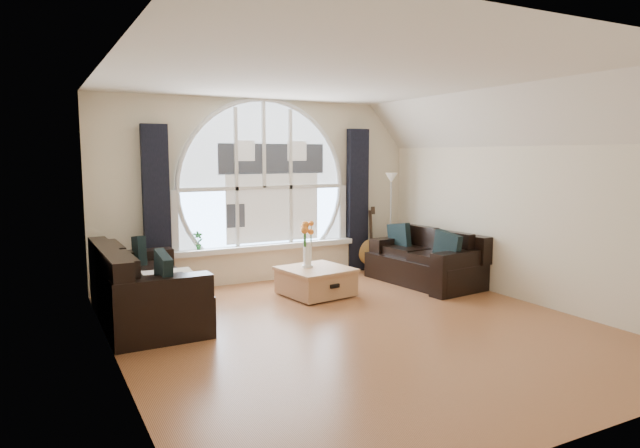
{
  "coord_description": "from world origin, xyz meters",
  "views": [
    {
      "loc": [
        -3.14,
        -5.06,
        1.89
      ],
      "look_at": [
        0.0,
        0.9,
        1.05
      ],
      "focal_mm": 31.27,
      "sensor_mm": 36.0,
      "label": 1
    }
  ],
  "objects_px": {
    "sofa_right": "(424,257)",
    "vase_flowers": "(307,239)",
    "potted_plant": "(198,240)",
    "floor_lamp": "(391,222)",
    "sofa_left": "(147,287)",
    "coffee_chest": "(316,280)",
    "guitar": "(369,238)"
  },
  "relations": [
    {
      "from": "sofa_right",
      "to": "vase_flowers",
      "type": "distance_m",
      "value": 1.87
    },
    {
      "from": "potted_plant",
      "to": "floor_lamp",
      "type": "bearing_deg",
      "value": -4.97
    },
    {
      "from": "sofa_left",
      "to": "vase_flowers",
      "type": "distance_m",
      "value": 2.21
    },
    {
      "from": "coffee_chest",
      "to": "potted_plant",
      "type": "distance_m",
      "value": 1.79
    },
    {
      "from": "floor_lamp",
      "to": "guitar",
      "type": "bearing_deg",
      "value": 154.18
    },
    {
      "from": "sofa_left",
      "to": "guitar",
      "type": "relative_size",
      "value": 1.86
    },
    {
      "from": "sofa_right",
      "to": "floor_lamp",
      "type": "relative_size",
      "value": 1.07
    },
    {
      "from": "vase_flowers",
      "to": "potted_plant",
      "type": "bearing_deg",
      "value": 138.06
    },
    {
      "from": "sofa_left",
      "to": "sofa_right",
      "type": "bearing_deg",
      "value": -0.52
    },
    {
      "from": "coffee_chest",
      "to": "floor_lamp",
      "type": "height_order",
      "value": "floor_lamp"
    },
    {
      "from": "sofa_right",
      "to": "potted_plant",
      "type": "xyz_separation_m",
      "value": [
        -3.01,
        1.28,
        0.28
      ]
    },
    {
      "from": "guitar",
      "to": "coffee_chest",
      "type": "bearing_deg",
      "value": -125.72
    },
    {
      "from": "sofa_right",
      "to": "floor_lamp",
      "type": "bearing_deg",
      "value": 77.52
    },
    {
      "from": "vase_flowers",
      "to": "floor_lamp",
      "type": "xyz_separation_m",
      "value": [
        1.92,
        0.81,
        0.03
      ]
    },
    {
      "from": "sofa_right",
      "to": "vase_flowers",
      "type": "relative_size",
      "value": 2.45
    },
    {
      "from": "sofa_left",
      "to": "coffee_chest",
      "type": "xyz_separation_m",
      "value": [
        2.24,
        0.14,
        -0.19
      ]
    },
    {
      "from": "sofa_left",
      "to": "coffee_chest",
      "type": "bearing_deg",
      "value": 2.68
    },
    {
      "from": "sofa_right",
      "to": "potted_plant",
      "type": "relative_size",
      "value": 6.46
    },
    {
      "from": "potted_plant",
      "to": "vase_flowers",
      "type": "bearing_deg",
      "value": -41.94
    },
    {
      "from": "sofa_right",
      "to": "floor_lamp",
      "type": "height_order",
      "value": "floor_lamp"
    },
    {
      "from": "sofa_left",
      "to": "coffee_chest",
      "type": "height_order",
      "value": "sofa_left"
    },
    {
      "from": "floor_lamp",
      "to": "sofa_right",
      "type": "bearing_deg",
      "value": -95.88
    },
    {
      "from": "sofa_right",
      "to": "floor_lamp",
      "type": "distance_m",
      "value": 1.09
    },
    {
      "from": "sofa_left",
      "to": "vase_flowers",
      "type": "xyz_separation_m",
      "value": [
        2.17,
        0.24,
        0.37
      ]
    },
    {
      "from": "coffee_chest",
      "to": "vase_flowers",
      "type": "distance_m",
      "value": 0.57
    },
    {
      "from": "vase_flowers",
      "to": "potted_plant",
      "type": "xyz_separation_m",
      "value": [
        -1.2,
        1.08,
        -0.08
      ]
    },
    {
      "from": "vase_flowers",
      "to": "potted_plant",
      "type": "distance_m",
      "value": 1.61
    },
    {
      "from": "guitar",
      "to": "floor_lamp",
      "type": "bearing_deg",
      "value": -6.19
    },
    {
      "from": "vase_flowers",
      "to": "guitar",
      "type": "height_order",
      "value": "vase_flowers"
    },
    {
      "from": "coffee_chest",
      "to": "floor_lamp",
      "type": "bearing_deg",
      "value": 17.58
    },
    {
      "from": "sofa_right",
      "to": "coffee_chest",
      "type": "xyz_separation_m",
      "value": [
        -1.74,
        0.11,
        -0.19
      ]
    },
    {
      "from": "sofa_left",
      "to": "vase_flowers",
      "type": "relative_size",
      "value": 2.81
    }
  ]
}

